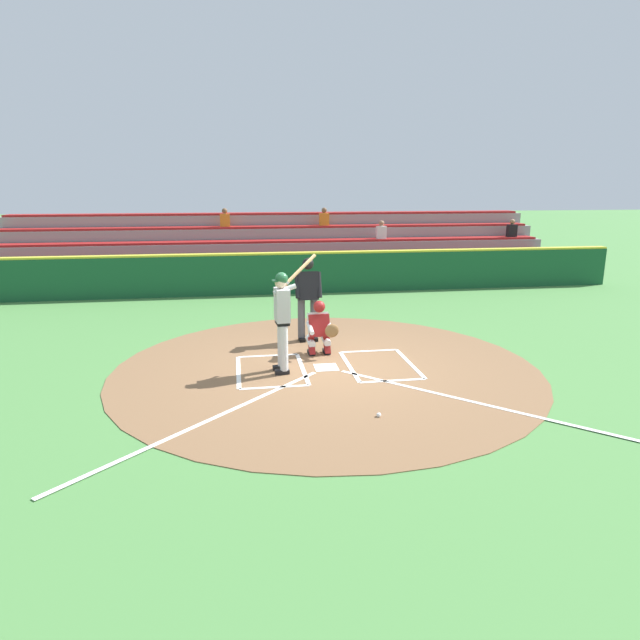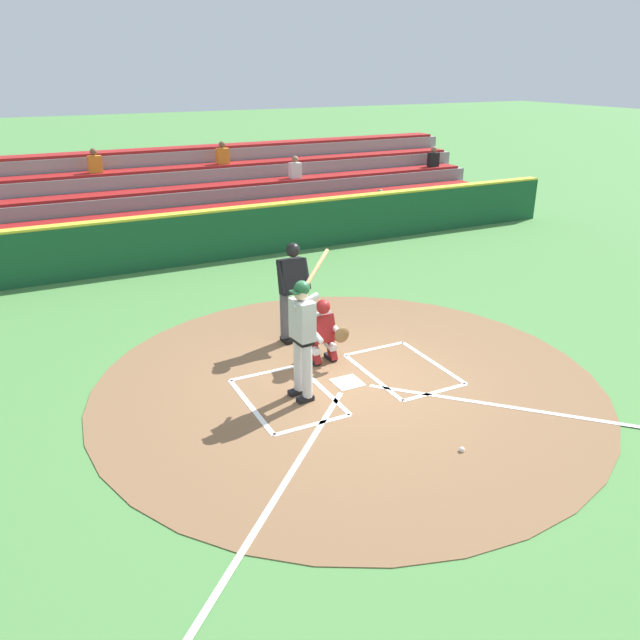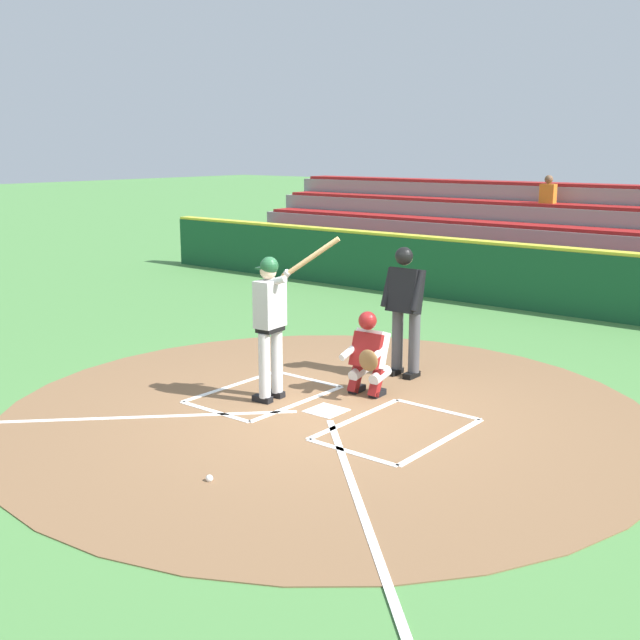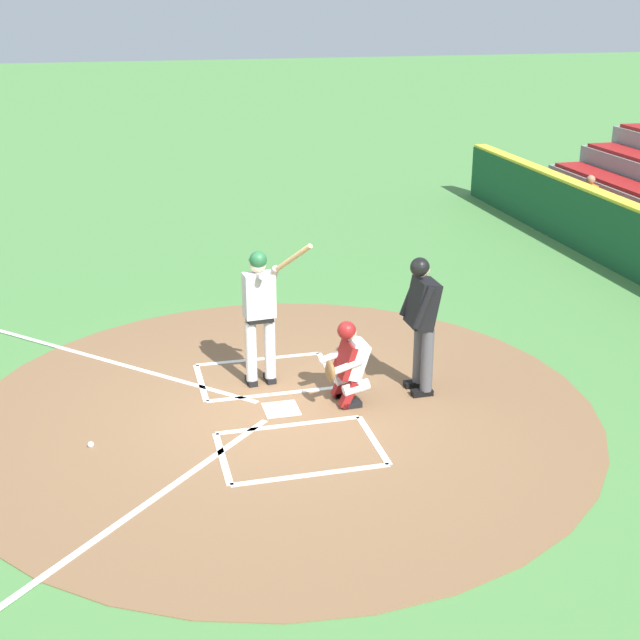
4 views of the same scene
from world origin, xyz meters
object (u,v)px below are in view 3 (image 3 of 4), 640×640
at_px(batter, 271,317).
at_px(catcher, 368,352).
at_px(baseball, 209,478).
at_px(plate_umpire, 405,303).

bearing_deg(batter, catcher, -130.62).
bearing_deg(baseball, catcher, -83.01).
height_order(batter, catcher, batter).
distance_m(batter, plate_umpire, 2.11).
relative_size(batter, catcher, 1.88).
relative_size(plate_umpire, baseball, 25.20).
xyz_separation_m(plate_umpire, baseball, (-0.50, 4.25, -1.04)).
bearing_deg(catcher, batter, 49.38).
xyz_separation_m(batter, plate_umpire, (-0.73, -1.98, -0.02)).
distance_m(catcher, plate_umpire, 1.13).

